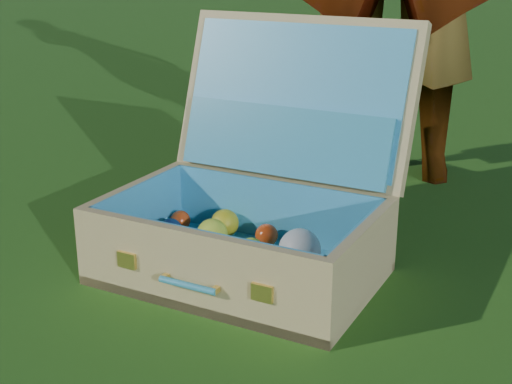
% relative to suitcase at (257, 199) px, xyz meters
% --- Properties ---
extents(ground, '(60.00, 60.00, 0.00)m').
position_rel_suitcase_xyz_m(ground, '(-0.14, -0.27, -0.15)').
color(ground, '#215114').
rests_on(ground, ground).
extents(suitcase, '(0.60, 0.58, 0.54)m').
position_rel_suitcase_xyz_m(suitcase, '(0.00, 0.00, 0.00)').
color(suitcase, tan).
rests_on(suitcase, ground).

